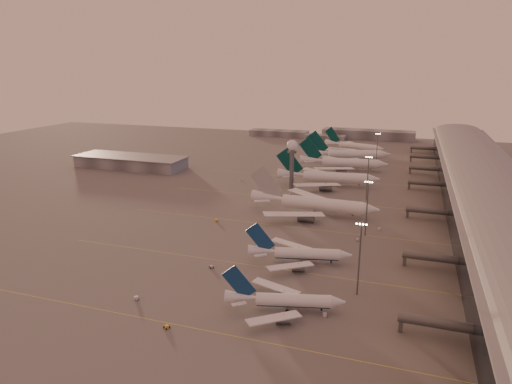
% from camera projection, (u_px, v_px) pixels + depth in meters
% --- Properties ---
extents(ground, '(700.00, 700.00, 0.00)m').
position_uv_depth(ground, '(195.00, 269.00, 165.93)').
color(ground, '#5C5959').
rests_on(ground, ground).
extents(taxiway_markings, '(180.00, 185.25, 0.02)m').
position_uv_depth(taxiway_markings, '(309.00, 228.00, 207.70)').
color(taxiway_markings, gold).
rests_on(taxiway_markings, ground).
extents(terminal, '(57.00, 362.00, 23.04)m').
position_uv_depth(terminal, '(484.00, 191.00, 230.07)').
color(terminal, black).
rests_on(terminal, ground).
extents(hangar, '(82.00, 27.00, 8.50)m').
position_uv_depth(hangar, '(131.00, 162.00, 329.61)').
color(hangar, '#5C5E63').
rests_on(hangar, ground).
extents(radar_tower, '(6.40, 6.40, 31.10)m').
position_uv_depth(radar_tower, '(292.00, 154.00, 268.17)').
color(radar_tower, '#56595E').
rests_on(radar_tower, ground).
extents(mast_a, '(3.60, 0.56, 25.00)m').
position_uv_depth(mast_a, '(360.00, 255.00, 144.27)').
color(mast_a, '#56595E').
rests_on(mast_a, ground).
extents(mast_b, '(3.60, 0.56, 25.00)m').
position_uv_depth(mast_b, '(367.00, 205.00, 195.35)').
color(mast_b, '#56595E').
rests_on(mast_b, ground).
extents(mast_c, '(3.60, 0.56, 25.00)m').
position_uv_depth(mast_c, '(368.00, 176.00, 247.05)').
color(mast_c, '#56595E').
rests_on(mast_c, ground).
extents(mast_d, '(3.60, 0.56, 25.00)m').
position_uv_depth(mast_d, '(377.00, 148.00, 329.75)').
color(mast_d, '#56595E').
rests_on(mast_d, ground).
extents(distant_horizon, '(165.00, 37.50, 9.00)m').
position_uv_depth(distant_horizon, '(340.00, 135.00, 460.58)').
color(distant_horizon, '#5C5E63').
rests_on(distant_horizon, ground).
extents(narrowbody_near, '(36.54, 28.80, 14.54)m').
position_uv_depth(narrowbody_near, '(285.00, 302.00, 137.22)').
color(narrowbody_near, white).
rests_on(narrowbody_near, ground).
extents(narrowbody_mid, '(39.15, 30.90, 15.51)m').
position_uv_depth(narrowbody_mid, '(299.00, 255.00, 170.55)').
color(narrowbody_mid, white).
rests_on(narrowbody_mid, ground).
extents(widebody_white, '(65.38, 52.34, 22.99)m').
position_uv_depth(widebody_white, '(314.00, 207.00, 226.23)').
color(widebody_white, white).
rests_on(widebody_white, ground).
extents(greentail_a, '(63.20, 50.78, 22.99)m').
position_uv_depth(greentail_a, '(328.00, 179.00, 279.40)').
color(greentail_a, white).
rests_on(greentail_a, ground).
extents(greentail_b, '(62.46, 50.26, 22.69)m').
position_uv_depth(greentail_b, '(344.00, 165.00, 321.15)').
color(greentail_b, white).
rests_on(greentail_b, ground).
extents(greentail_c, '(63.56, 50.73, 23.50)m').
position_uv_depth(greentail_c, '(349.00, 156.00, 351.11)').
color(greentail_c, white).
rests_on(greentail_c, ground).
extents(greentail_d, '(52.58, 41.82, 19.71)m').
position_uv_depth(greentail_d, '(354.00, 147.00, 391.21)').
color(greentail_d, white).
rests_on(greentail_d, ground).
extents(gsv_truck_a, '(6.18, 5.65, 2.50)m').
position_uv_depth(gsv_truck_a, '(138.00, 296.00, 144.16)').
color(gsv_truck_a, silver).
rests_on(gsv_truck_a, ground).
extents(gsv_tug_near, '(3.18, 3.74, 0.92)m').
position_uv_depth(gsv_tug_near, '(167.00, 327.00, 128.61)').
color(gsv_tug_near, yellow).
rests_on(gsv_tug_near, ground).
extents(gsv_catering_a, '(5.99, 3.53, 4.60)m').
position_uv_depth(gsv_catering_a, '(326.00, 310.00, 134.08)').
color(gsv_catering_a, silver).
rests_on(gsv_catering_a, ground).
extents(gsv_tug_mid, '(3.69, 3.60, 0.92)m').
position_uv_depth(gsv_tug_mid, '(211.00, 267.00, 166.82)').
color(gsv_tug_mid, silver).
rests_on(gsv_tug_mid, ground).
extents(gsv_truck_b, '(5.25, 2.28, 2.06)m').
position_uv_depth(gsv_truck_b, '(358.00, 239.00, 192.30)').
color(gsv_truck_b, silver).
rests_on(gsv_truck_b, ground).
extents(gsv_truck_c, '(5.93, 5.82, 2.47)m').
position_uv_depth(gsv_truck_c, '(217.00, 219.00, 216.15)').
color(gsv_truck_c, yellow).
rests_on(gsv_truck_c, ground).
extents(gsv_catering_b, '(5.69, 3.44, 4.35)m').
position_uv_depth(gsv_catering_b, '(380.00, 226.00, 204.56)').
color(gsv_catering_b, silver).
rests_on(gsv_catering_b, ground).
extents(gsv_tug_far, '(3.30, 4.42, 1.13)m').
position_uv_depth(gsv_tug_far, '(290.00, 194.00, 259.83)').
color(gsv_tug_far, silver).
rests_on(gsv_tug_far, ground).
extents(gsv_truck_d, '(2.35, 4.91, 1.90)m').
position_uv_depth(gsv_truck_d, '(241.00, 179.00, 293.06)').
color(gsv_truck_d, silver).
rests_on(gsv_truck_d, ground).
extents(gsv_tug_hangar, '(3.48, 2.22, 0.96)m').
position_uv_depth(gsv_tug_hangar, '(361.00, 176.00, 302.11)').
color(gsv_tug_hangar, yellow).
rests_on(gsv_tug_hangar, ground).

